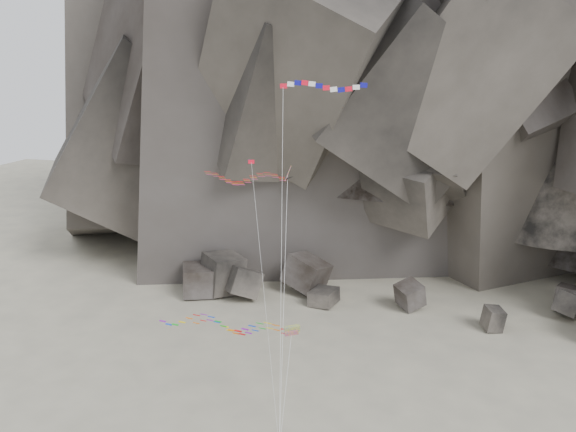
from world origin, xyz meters
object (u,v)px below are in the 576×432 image
(parafoil_kite, at_px, (219,323))
(banner_kite, at_px, (322,90))
(delta_kite, at_px, (242,177))
(pennant_kite, at_px, (257,222))

(parafoil_kite, bearing_deg, banner_kite, -7.73)
(delta_kite, xyz_separation_m, pennant_kite, (2.48, -2.89, -3.62))
(delta_kite, bearing_deg, pennant_kite, -60.01)
(delta_kite, relative_size, banner_kite, 0.75)
(delta_kite, distance_m, pennant_kite, 5.26)
(banner_kite, xyz_separation_m, pennant_kite, (-5.77, -1.23, -12.08))
(banner_kite, xyz_separation_m, parafoil_kite, (-9.27, -2.63, -22.00))
(delta_kite, height_order, pennant_kite, pennant_kite)
(parafoil_kite, bearing_deg, pennant_kite, -1.77)
(pennant_kite, bearing_deg, parafoil_kite, -175.80)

